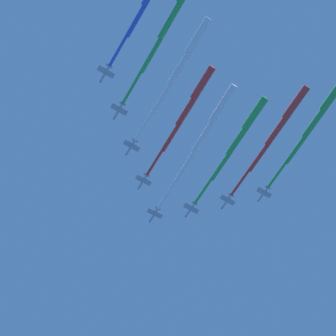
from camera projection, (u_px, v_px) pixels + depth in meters
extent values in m
cylinder|color=#9EA3AD|center=(154.00, 214.00, 265.33)|extent=(5.93, 8.15, 1.16)
cone|color=#1959A5|center=(149.00, 222.00, 266.88)|extent=(1.64, 1.69, 1.10)
cylinder|color=black|center=(159.00, 207.00, 263.88)|extent=(1.06, 0.98, 0.87)
ellipsoid|color=black|center=(152.00, 217.00, 266.37)|extent=(1.71, 2.03, 0.72)
cube|color=#9EA3AD|center=(155.00, 213.00, 265.12)|extent=(8.49, 6.88, 0.63)
cube|color=#1959A5|center=(148.00, 210.00, 264.29)|extent=(1.85, 2.31, 0.14)
cube|color=#1959A5|center=(161.00, 217.00, 266.08)|extent=(1.85, 2.31, 0.14)
cube|color=#9EA3AD|center=(158.00, 208.00, 264.18)|extent=(3.28, 2.68, 0.28)
cube|color=#1959A5|center=(158.00, 208.00, 265.05)|extent=(0.96, 1.30, 1.90)
cylinder|color=white|center=(168.00, 193.00, 261.09)|extent=(12.40, 17.73, 1.48)
cylinder|color=white|center=(186.00, 165.00, 255.77)|extent=(13.01, 18.14, 2.22)
cylinder|color=white|center=(204.00, 135.00, 250.28)|extent=(13.63, 18.54, 2.96)
cylinder|color=white|center=(223.00, 104.00, 244.78)|extent=(14.25, 18.95, 3.70)
cylinder|color=#9EA3AD|center=(143.00, 181.00, 259.50)|extent=(5.89, 8.20, 1.19)
cone|color=#1959A5|center=(138.00, 189.00, 261.04)|extent=(1.66, 1.71, 1.13)
cylinder|color=black|center=(148.00, 174.00, 258.05)|extent=(1.08, 0.99, 0.89)
ellipsoid|color=black|center=(141.00, 184.00, 260.53)|extent=(1.72, 2.04, 0.74)
cube|color=#9EA3AD|center=(144.00, 180.00, 259.29)|extent=(8.50, 6.82, 0.86)
cube|color=#1959A5|center=(137.00, 177.00, 258.35)|extent=(1.84, 2.31, 0.16)
cube|color=#1959A5|center=(150.00, 184.00, 260.35)|extent=(1.84, 2.31, 0.16)
cube|color=#9EA3AD|center=(147.00, 175.00, 258.35)|extent=(3.28, 2.66, 0.37)
cube|color=#1959A5|center=(147.00, 174.00, 259.22)|extent=(1.00, 1.33, 1.90)
cylinder|color=red|center=(156.00, 161.00, 255.68)|extent=(10.64, 15.28, 1.51)
cylinder|color=red|center=(172.00, 136.00, 251.20)|extent=(11.28, 15.70, 2.27)
cylinder|color=red|center=(187.00, 110.00, 246.53)|extent=(11.91, 16.11, 3.03)
cylinder|color=red|center=(203.00, 83.00, 241.85)|extent=(12.55, 16.52, 3.79)
cylinder|color=#9EA3AD|center=(191.00, 209.00, 262.64)|extent=(5.81, 8.21, 1.15)
cone|color=#1959A5|center=(185.00, 217.00, 264.17)|extent=(1.62, 1.69, 1.10)
cylinder|color=black|center=(196.00, 202.00, 261.20)|extent=(1.05, 0.97, 0.87)
ellipsoid|color=black|center=(189.00, 212.00, 263.67)|extent=(1.69, 2.03, 0.72)
cube|color=#9EA3AD|center=(191.00, 208.00, 262.43)|extent=(8.53, 6.79, 0.57)
cube|color=#1959A5|center=(185.00, 205.00, 261.60)|extent=(1.83, 2.32, 0.14)
cube|color=#1959A5|center=(198.00, 212.00, 263.38)|extent=(1.83, 2.32, 0.14)
cube|color=#9EA3AD|center=(195.00, 203.00, 261.49)|extent=(3.29, 2.65, 0.26)
cube|color=#1959A5|center=(195.00, 202.00, 262.37)|extent=(0.93, 1.30, 1.90)
cylinder|color=green|center=(204.00, 189.00, 258.80)|extent=(10.62, 15.53, 1.47)
cylinder|color=green|center=(221.00, 165.00, 254.27)|extent=(11.24, 15.92, 2.20)
cylinder|color=green|center=(238.00, 140.00, 249.57)|extent=(11.86, 16.31, 2.94)
cylinder|color=green|center=(255.00, 113.00, 244.87)|extent=(12.48, 16.71, 3.67)
cylinder|color=#9EA3AD|center=(131.00, 147.00, 253.54)|extent=(5.78, 8.25, 1.17)
cone|color=#1959A5|center=(126.00, 155.00, 255.07)|extent=(1.64, 1.69, 1.11)
cylinder|color=black|center=(136.00, 139.00, 252.11)|extent=(1.06, 0.98, 0.88)
ellipsoid|color=black|center=(129.00, 149.00, 254.57)|extent=(1.69, 2.04, 0.73)
cube|color=#9EA3AD|center=(132.00, 146.00, 253.33)|extent=(8.54, 6.75, 0.72)
cube|color=#1959A5|center=(125.00, 142.00, 252.44)|extent=(1.82, 2.32, 0.15)
cube|color=#1959A5|center=(139.00, 149.00, 254.36)|extent=(1.82, 2.32, 0.15)
cube|color=#9EA3AD|center=(135.00, 140.00, 252.40)|extent=(3.29, 2.63, 0.32)
cube|color=#1959A5|center=(135.00, 140.00, 253.28)|extent=(0.96, 1.32, 1.90)
cylinder|color=white|center=(145.00, 125.00, 249.58)|extent=(11.14, 16.51, 1.49)
cylinder|color=white|center=(163.00, 97.00, 244.78)|extent=(11.77, 16.91, 2.24)
cylinder|color=white|center=(180.00, 67.00, 239.81)|extent=(12.40, 17.31, 2.99)
cylinder|color=white|center=(198.00, 36.00, 234.82)|extent=(13.03, 17.71, 3.73)
cylinder|color=#9EA3AD|center=(227.00, 201.00, 263.56)|extent=(5.77, 8.23, 1.15)
cone|color=#1959A5|center=(222.00, 208.00, 265.08)|extent=(1.62, 1.68, 1.10)
cylinder|color=black|center=(232.00, 193.00, 262.12)|extent=(1.05, 0.97, 0.86)
ellipsoid|color=black|center=(225.00, 203.00, 264.59)|extent=(1.68, 2.03, 0.72)
cube|color=#9EA3AD|center=(228.00, 200.00, 263.35)|extent=(8.54, 6.76, 0.55)
cube|color=#1959A5|center=(221.00, 196.00, 262.53)|extent=(1.82, 2.32, 0.13)
cube|color=#1959A5|center=(234.00, 203.00, 264.30)|extent=(1.82, 2.32, 0.13)
cube|color=#9EA3AD|center=(231.00, 195.00, 262.42)|extent=(3.30, 2.64, 0.26)
cube|color=#1959A5|center=(231.00, 194.00, 263.29)|extent=(0.93, 1.30, 1.90)
cylinder|color=red|center=(241.00, 181.00, 259.68)|extent=(10.78, 15.93, 1.47)
cylinder|color=red|center=(260.00, 156.00, 255.05)|extent=(11.40, 16.32, 2.20)
cylinder|color=red|center=(277.00, 130.00, 250.25)|extent=(12.02, 16.71, 2.93)
cylinder|color=red|center=(296.00, 103.00, 245.45)|extent=(12.64, 17.10, 3.67)
cylinder|color=#9EA3AD|center=(119.00, 110.00, 247.66)|extent=(5.88, 8.20, 1.18)
cone|color=#1959A5|center=(114.00, 119.00, 249.20)|extent=(1.65, 1.70, 1.12)
cylinder|color=black|center=(124.00, 102.00, 246.22)|extent=(1.07, 0.99, 0.89)
ellipsoid|color=black|center=(117.00, 114.00, 248.70)|extent=(1.71, 2.04, 0.74)
cube|color=#9EA3AD|center=(119.00, 109.00, 247.45)|extent=(8.51, 6.82, 0.80)
cube|color=#1959A5|center=(112.00, 106.00, 246.54)|extent=(1.84, 2.31, 0.15)
cube|color=#1959A5|center=(126.00, 113.00, 248.49)|extent=(1.84, 2.31, 0.15)
cube|color=#9EA3AD|center=(123.00, 104.00, 246.51)|extent=(3.28, 2.66, 0.35)
cube|color=#1959A5|center=(123.00, 103.00, 247.39)|extent=(0.99, 1.32, 1.90)
cylinder|color=green|center=(133.00, 86.00, 243.43)|extent=(12.35, 17.94, 1.51)
cylinder|color=green|center=(152.00, 53.00, 238.10)|extent=(12.99, 18.35, 2.26)
cylinder|color=green|center=(171.00, 18.00, 232.59)|extent=(13.62, 18.76, 3.01)
cylinder|color=#9EA3AD|center=(264.00, 193.00, 263.35)|extent=(5.86, 8.20, 1.17)
cone|color=#1959A5|center=(258.00, 201.00, 264.88)|extent=(1.64, 1.69, 1.11)
cylinder|color=black|center=(269.00, 186.00, 261.90)|extent=(1.06, 0.98, 0.88)
ellipsoid|color=black|center=(261.00, 196.00, 264.38)|extent=(1.70, 2.03, 0.73)
cube|color=#9EA3AD|center=(264.00, 193.00, 263.14)|extent=(8.52, 6.82, 0.67)
cube|color=#1959A5|center=(258.00, 189.00, 262.28)|extent=(1.84, 2.32, 0.14)
cube|color=#1959A5|center=(270.00, 196.00, 264.13)|extent=(1.84, 2.32, 0.14)
cube|color=#9EA3AD|center=(268.00, 187.00, 262.20)|extent=(3.29, 2.66, 0.30)
cube|color=#1959A5|center=(267.00, 187.00, 263.07)|extent=(0.96, 1.31, 1.90)
cylinder|color=green|center=(278.00, 173.00, 259.46)|extent=(10.90, 15.76, 1.49)
cylinder|color=green|center=(297.00, 148.00, 254.82)|extent=(11.52, 16.17, 2.23)
cylinder|color=green|center=(315.00, 122.00, 250.02)|extent=(12.14, 16.57, 2.97)
cylinder|color=green|center=(334.00, 94.00, 245.20)|extent=(12.77, 16.97, 3.72)
cylinder|color=#9EA3AD|center=(105.00, 73.00, 240.68)|extent=(5.77, 8.25, 1.17)
cone|color=#1959A5|center=(100.00, 82.00, 242.20)|extent=(1.63, 1.69, 1.11)
cylinder|color=black|center=(110.00, 64.00, 239.24)|extent=(1.06, 0.98, 0.88)
ellipsoid|color=black|center=(103.00, 76.00, 241.70)|extent=(1.69, 2.04, 0.73)
cube|color=#9EA3AD|center=(106.00, 72.00, 240.47)|extent=(8.54, 6.74, 0.71)
cube|color=#1959A5|center=(99.00, 68.00, 239.58)|extent=(1.82, 2.32, 0.15)
cube|color=#1959A5|center=(113.00, 76.00, 241.49)|extent=(1.82, 2.32, 0.15)
cube|color=#9EA3AD|center=(109.00, 66.00, 239.54)|extent=(3.29, 2.63, 0.32)
cube|color=#1959A5|center=(110.00, 65.00, 240.41)|extent=(0.95, 1.32, 1.90)
cylinder|color=blue|center=(119.00, 49.00, 236.80)|extent=(10.81, 16.02, 1.49)
cylinder|color=blue|center=(137.00, 19.00, 232.15)|extent=(11.44, 16.41, 2.24)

